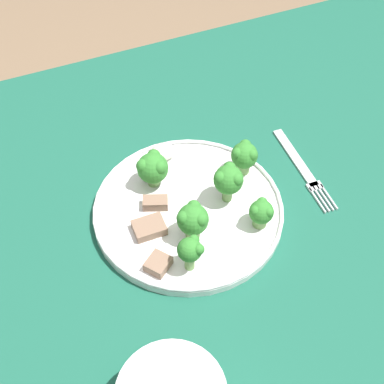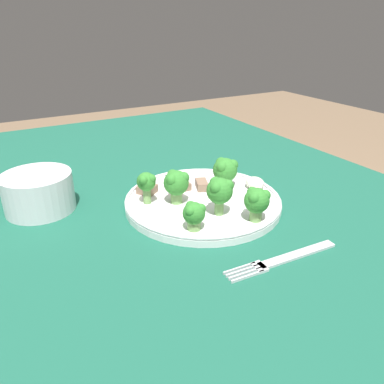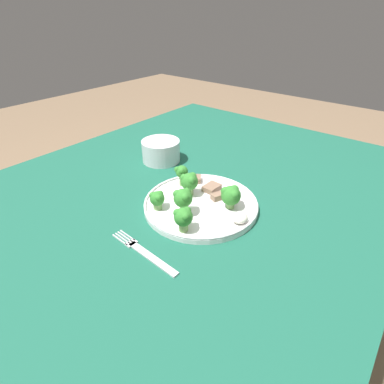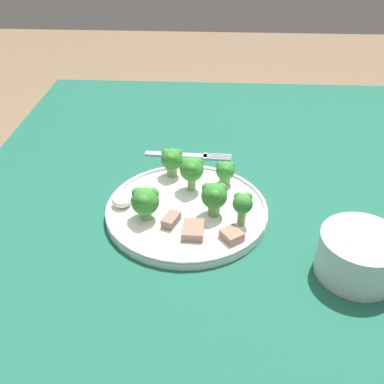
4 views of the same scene
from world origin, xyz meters
name	(u,v)px [view 2 (image 2 of 4)]	position (x,y,z in m)	size (l,w,h in m)	color
table	(153,247)	(0.00, 0.00, 0.65)	(1.36, 1.03, 0.73)	#195642
dinner_plate	(203,201)	(-0.04, -0.09, 0.74)	(0.28, 0.28, 0.02)	white
fork	(284,259)	(-0.24, -0.10, 0.74)	(0.03, 0.19, 0.00)	silver
cream_bowl	(39,193)	(0.09, 0.18, 0.77)	(0.12, 0.12, 0.07)	silver
broccoli_floret_near_rim_left	(176,183)	(-0.02, -0.04, 0.78)	(0.05, 0.05, 0.06)	#709E56
broccoli_floret_center_left	(257,201)	(-0.15, -0.12, 0.78)	(0.04, 0.04, 0.06)	#709E56
broccoli_floret_back_left	(225,170)	(-0.01, -0.15, 0.78)	(0.05, 0.05, 0.06)	#709E56
broccoli_floret_front_left	(194,214)	(-0.12, -0.02, 0.77)	(0.04, 0.04, 0.05)	#709E56
broccoli_floret_center_back	(220,191)	(-0.10, -0.08, 0.79)	(0.05, 0.04, 0.07)	#709E56
broccoli_floret_mid_cluster	(147,183)	(0.00, 0.01, 0.79)	(0.03, 0.03, 0.06)	#709E56
meat_slice_front_slice	(147,189)	(0.04, -0.01, 0.75)	(0.04, 0.04, 0.01)	#846651
meat_slice_middle_slice	(202,185)	(0.01, -0.11, 0.75)	(0.04, 0.03, 0.02)	#846651
meat_slice_rear_slice	(179,185)	(0.03, -0.07, 0.75)	(0.05, 0.04, 0.01)	#846651
sauce_dollop	(255,183)	(-0.04, -0.20, 0.76)	(0.04, 0.04, 0.02)	silver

